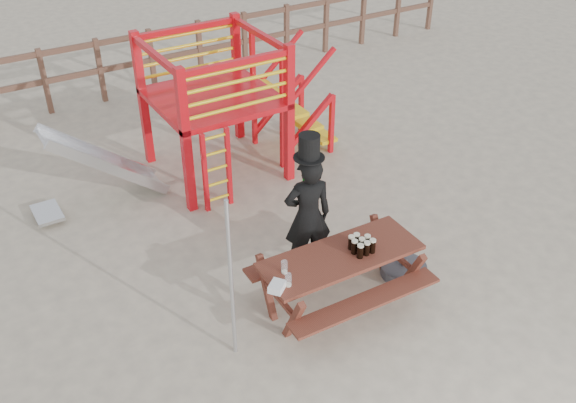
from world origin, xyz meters
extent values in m
plane|color=#C3B498|center=(0.00, 0.00, 0.00)|extent=(60.00, 60.00, 0.00)
cube|color=brown|center=(0.00, 7.00, 1.10)|extent=(15.00, 0.06, 0.10)
cube|color=brown|center=(0.00, 7.00, 0.60)|extent=(15.00, 0.06, 0.10)
cube|color=brown|center=(-1.50, 7.00, 0.60)|extent=(0.09, 0.09, 1.20)
cube|color=brown|center=(-0.50, 7.00, 0.60)|extent=(0.09, 0.09, 1.20)
cube|color=brown|center=(0.50, 7.00, 0.60)|extent=(0.09, 0.09, 1.20)
cube|color=brown|center=(1.50, 7.00, 0.60)|extent=(0.09, 0.09, 1.20)
cube|color=brown|center=(2.50, 7.00, 0.60)|extent=(0.09, 0.09, 1.20)
cube|color=brown|center=(3.50, 7.00, 0.60)|extent=(0.09, 0.09, 1.20)
cube|color=brown|center=(4.50, 7.00, 0.60)|extent=(0.09, 0.09, 1.20)
cube|color=brown|center=(5.50, 7.00, 0.60)|extent=(0.09, 0.09, 1.20)
cube|color=brown|center=(6.50, 7.00, 0.60)|extent=(0.09, 0.09, 1.20)
cube|color=brown|center=(7.50, 7.00, 0.60)|extent=(0.09, 0.09, 1.20)
cube|color=red|center=(-0.60, 2.80, 1.05)|extent=(0.12, 0.12, 2.10)
cube|color=red|center=(1.00, 2.80, 1.05)|extent=(0.12, 0.12, 2.10)
cube|color=red|center=(-0.60, 4.40, 1.05)|extent=(0.12, 0.12, 2.10)
cube|color=red|center=(1.00, 4.40, 1.05)|extent=(0.12, 0.12, 2.10)
cube|color=red|center=(0.20, 3.60, 1.20)|extent=(1.72, 1.72, 0.08)
cube|color=red|center=(0.20, 2.80, 2.00)|extent=(1.60, 0.08, 0.08)
cube|color=red|center=(0.20, 4.40, 2.00)|extent=(1.60, 0.08, 0.08)
cube|color=red|center=(-0.60, 3.60, 2.00)|extent=(0.08, 1.60, 0.08)
cube|color=red|center=(1.00, 3.60, 2.00)|extent=(0.08, 1.60, 0.08)
cylinder|color=yellow|center=(0.20, 2.80, 1.38)|extent=(1.50, 0.05, 0.05)
cylinder|color=yellow|center=(0.20, 4.40, 1.38)|extent=(1.50, 0.05, 0.05)
cylinder|color=yellow|center=(0.20, 2.80, 1.56)|extent=(1.50, 0.05, 0.05)
cylinder|color=yellow|center=(0.20, 4.40, 1.56)|extent=(1.50, 0.05, 0.05)
cylinder|color=yellow|center=(0.20, 2.80, 1.74)|extent=(1.50, 0.05, 0.05)
cylinder|color=yellow|center=(0.20, 4.40, 1.74)|extent=(1.50, 0.05, 0.05)
cylinder|color=yellow|center=(0.20, 2.80, 1.92)|extent=(1.50, 0.05, 0.05)
cylinder|color=yellow|center=(0.20, 4.40, 1.92)|extent=(1.50, 0.05, 0.05)
cube|color=red|center=(-0.43, 2.65, 0.60)|extent=(0.06, 0.06, 1.20)
cube|color=red|center=(-0.07, 2.65, 0.60)|extent=(0.06, 0.06, 1.20)
cylinder|color=yellow|center=(-0.25, 2.65, 0.15)|extent=(0.36, 0.04, 0.04)
cylinder|color=yellow|center=(-0.25, 2.65, 0.39)|extent=(0.36, 0.04, 0.04)
cylinder|color=yellow|center=(-0.25, 2.65, 0.63)|extent=(0.36, 0.04, 0.04)
cylinder|color=yellow|center=(-0.25, 2.65, 0.87)|extent=(0.36, 0.04, 0.04)
cylinder|color=yellow|center=(-0.25, 2.65, 1.11)|extent=(0.36, 0.04, 0.04)
cube|color=yellow|center=(1.15, 3.60, 1.08)|extent=(0.30, 0.90, 0.06)
cube|color=yellow|center=(1.43, 3.60, 0.78)|extent=(0.30, 0.90, 0.06)
cube|color=yellow|center=(1.71, 3.60, 0.48)|extent=(0.30, 0.90, 0.06)
cube|color=yellow|center=(1.99, 3.60, 0.18)|extent=(0.30, 0.90, 0.06)
cube|color=red|center=(1.55, 3.15, 0.60)|extent=(0.95, 0.08, 0.86)
cube|color=red|center=(1.55, 4.05, 0.60)|extent=(0.95, 0.08, 0.86)
cube|color=silver|center=(-1.50, 3.60, 0.62)|extent=(1.53, 0.55, 1.21)
cube|color=silver|center=(-1.50, 3.33, 0.66)|extent=(1.58, 0.04, 1.28)
cube|color=silver|center=(-1.50, 3.87, 0.66)|extent=(1.58, 0.04, 1.28)
cube|color=silver|center=(-2.40, 3.60, 0.10)|extent=(0.35, 0.55, 0.05)
cube|color=brown|center=(0.04, 0.13, 0.68)|extent=(1.84, 0.74, 0.05)
cube|color=brown|center=(0.03, -0.37, 0.41)|extent=(1.83, 0.31, 0.04)
cube|color=brown|center=(0.06, 0.64, 0.41)|extent=(1.83, 0.31, 0.04)
cube|color=brown|center=(-0.73, 0.16, 0.33)|extent=(0.10, 1.10, 0.66)
cube|color=brown|center=(0.82, 0.11, 0.33)|extent=(0.10, 1.10, 0.66)
imported|color=black|center=(0.06, 0.85, 0.79)|extent=(0.65, 0.52, 1.57)
cube|color=#0E9B14|center=(0.10, 0.97, 0.97)|extent=(0.07, 0.03, 0.37)
cylinder|color=black|center=(0.06, 0.85, 1.58)|extent=(0.36, 0.36, 0.01)
cylinder|color=black|center=(0.06, 0.85, 1.72)|extent=(0.24, 0.24, 0.27)
cube|color=white|center=(0.10, 0.96, 1.82)|extent=(0.12, 0.04, 0.03)
cylinder|color=#B2B2B7|center=(-1.32, 0.08, 0.96)|extent=(0.04, 0.04, 1.92)
cylinder|color=#39393E|center=(1.02, 0.15, 0.06)|extent=(0.56, 0.56, 0.13)
cylinder|color=#39393E|center=(1.02, 0.15, 0.18)|extent=(0.06, 0.06, 0.11)
cube|color=white|center=(-0.85, 0.00, 0.75)|extent=(0.23, 0.22, 0.08)
cylinder|color=black|center=(0.19, -0.01, 0.78)|extent=(0.07, 0.07, 0.15)
cylinder|color=beige|center=(0.19, -0.01, 0.87)|extent=(0.07, 0.07, 0.02)
cylinder|color=black|center=(0.28, -0.01, 0.78)|extent=(0.07, 0.07, 0.15)
cylinder|color=beige|center=(0.28, -0.01, 0.87)|extent=(0.07, 0.07, 0.02)
cylinder|color=black|center=(0.36, -0.01, 0.78)|extent=(0.07, 0.07, 0.15)
cylinder|color=beige|center=(0.36, -0.01, 0.87)|extent=(0.07, 0.07, 0.02)
cylinder|color=black|center=(0.18, 0.08, 0.78)|extent=(0.07, 0.07, 0.15)
cylinder|color=beige|center=(0.18, 0.08, 0.87)|extent=(0.07, 0.07, 0.02)
cylinder|color=black|center=(0.27, 0.07, 0.78)|extent=(0.07, 0.07, 0.15)
cylinder|color=beige|center=(0.27, 0.07, 0.87)|extent=(0.07, 0.07, 0.02)
cylinder|color=black|center=(0.35, 0.08, 0.78)|extent=(0.07, 0.07, 0.15)
cylinder|color=beige|center=(0.35, 0.08, 0.87)|extent=(0.07, 0.07, 0.02)
cylinder|color=black|center=(0.20, 0.16, 0.78)|extent=(0.07, 0.07, 0.15)
cylinder|color=beige|center=(0.20, 0.16, 0.87)|extent=(0.07, 0.07, 0.02)
cylinder|color=black|center=(0.27, 0.17, 0.78)|extent=(0.07, 0.07, 0.15)
cylinder|color=beige|center=(0.27, 0.17, 0.87)|extent=(0.07, 0.07, 0.02)
cylinder|color=silver|center=(-0.65, 0.19, 0.78)|extent=(0.07, 0.07, 0.15)
cylinder|color=beige|center=(-0.65, 0.19, 0.72)|extent=(0.06, 0.06, 0.02)
cylinder|color=silver|center=(-0.72, -0.01, 0.78)|extent=(0.07, 0.07, 0.15)
cylinder|color=beige|center=(-0.72, -0.01, 0.72)|extent=(0.06, 0.06, 0.02)
camera|label=1|loc=(-3.34, -4.31, 5.07)|focal=40.00mm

